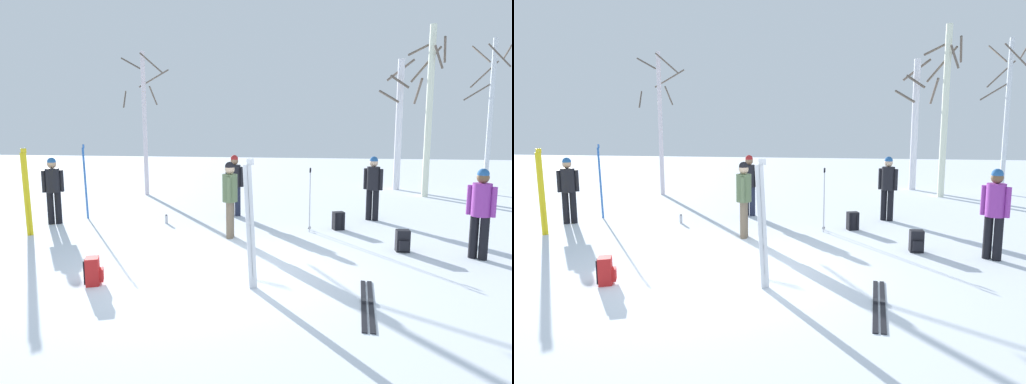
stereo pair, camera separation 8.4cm
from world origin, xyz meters
TOP-DOWN VIEW (x-y plane):
  - ground_plane at (0.00, 0.00)m, footprint 60.00×60.00m
  - person_0 at (-0.59, 4.92)m, footprint 0.52×0.34m
  - person_1 at (4.80, 1.54)m, footprint 0.45×0.34m
  - person_2 at (-4.96, 3.13)m, footprint 0.46×0.34m
  - person_3 at (3.18, 4.88)m, footprint 0.49×0.34m
  - person_4 at (-0.18, 2.43)m, footprint 0.34×0.52m
  - ski_pair_planted_0 at (0.82, -0.69)m, footprint 0.21×0.13m
  - ski_pair_planted_1 at (-4.78, 1.86)m, footprint 0.13×0.12m
  - ski_pair_planted_2 at (-4.54, 3.94)m, footprint 0.21×0.19m
  - ski_pair_lying_0 at (2.55, -1.03)m, footprint 0.29×1.88m
  - ski_poles_1 at (1.57, 3.37)m, footprint 0.07×0.26m
  - backpack_0 at (-1.65, -0.90)m, footprint 0.34×0.32m
  - backpack_1 at (2.26, 3.61)m, footprint 0.31×0.34m
  - backpack_2 at (3.48, 1.82)m, footprint 0.27×0.30m
  - water_bottle_0 at (-2.13, 3.62)m, footprint 0.07×0.07m
  - birch_tree_0 at (-4.64, 8.31)m, footprint 1.69×1.69m
  - birch_tree_1 at (4.76, 11.25)m, footprint 1.53×1.49m
  - birch_tree_2 at (5.48, 9.45)m, footprint 1.34×1.33m
  - birch_tree_3 at (7.88, 10.62)m, footprint 1.37×1.61m

SIDE VIEW (x-z plane):
  - ground_plane at x=0.00m, z-range 0.00..0.00m
  - ski_pair_lying_0 at x=2.55m, z-range -0.01..0.03m
  - water_bottle_0 at x=-2.13m, z-range -0.01..0.23m
  - backpack_0 at x=-1.65m, z-range -0.01..0.43m
  - backpack_1 at x=2.26m, z-range -0.01..0.43m
  - backpack_2 at x=3.48m, z-range -0.01..0.43m
  - ski_poles_1 at x=1.57m, z-range 0.05..1.57m
  - person_0 at x=-0.59m, z-range 0.12..1.84m
  - person_1 at x=4.80m, z-range 0.12..1.84m
  - person_2 at x=-4.96m, z-range 0.12..1.84m
  - person_3 at x=3.18m, z-range 0.12..1.84m
  - person_4 at x=-0.18m, z-range 0.12..1.84m
  - ski_pair_planted_1 at x=-4.78m, z-range -0.01..2.00m
  - ski_pair_planted_0 at x=0.82m, z-range -0.01..2.00m
  - ski_pair_planted_2 at x=-4.54m, z-range -0.01..2.02m
  - birch_tree_1 at x=4.76m, z-range 0.13..5.33m
  - birch_tree_0 at x=-4.64m, z-range 0.20..5.37m
  - birch_tree_3 at x=7.88m, z-range 0.21..5.91m
  - birch_tree_2 at x=5.48m, z-range 0.17..6.17m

